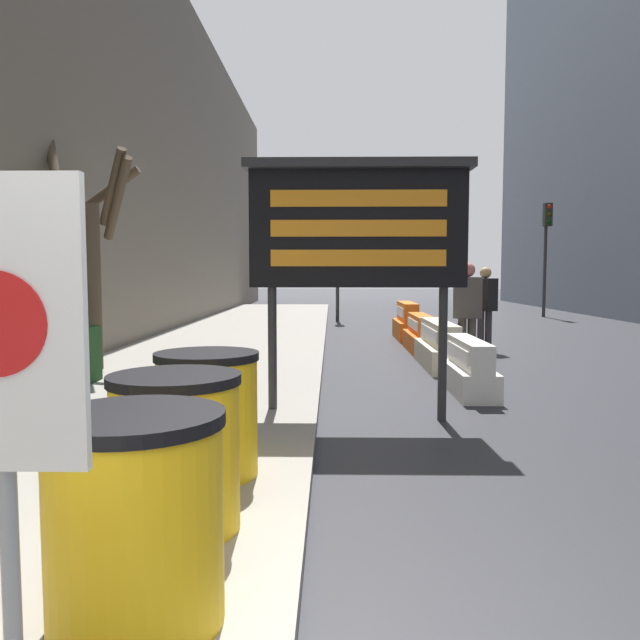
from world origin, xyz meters
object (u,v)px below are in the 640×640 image
object	(u,v)px
jersey_barrier_orange_near	(407,323)
pedestrian_passerby	(485,302)
traffic_light_far_side	(547,235)
pedestrian_worker	(467,307)
traffic_light_near_curb	(338,247)
message_board	(358,227)
jersey_barrier_cream	(439,347)
barrel_drum_foreground	(136,518)
barrel_drum_back	(207,413)
jersey_barrier_orange_far	(421,335)
jersey_barrier_white	(468,369)
traffic_cone_near	(473,349)
warning_sign	(0,364)
traffic_cone_mid	(471,340)
barrel_drum_middle	(176,452)

from	to	relation	value
jersey_barrier_orange_near	pedestrian_passerby	bearing A→B (deg)	-60.86
traffic_light_far_side	pedestrian_worker	bearing A→B (deg)	-113.98
traffic_light_near_curb	pedestrian_worker	size ratio (longest dim) A/B	1.88
message_board	jersey_barrier_cream	bearing A→B (deg)	68.02
barrel_drum_foreground	traffic_light_far_side	size ratio (longest dim) A/B	0.22
message_board	jersey_barrier_cream	xyz separation A→B (m)	(1.61, 3.98, -1.82)
barrel_drum_back	traffic_light_near_curb	bearing A→B (deg)	86.04
barrel_drum_foreground	jersey_barrier_orange_far	size ratio (longest dim) A/B	0.48
barrel_drum_foreground	traffic_light_near_curb	xyz separation A→B (m)	(1.06, 18.59, 1.92)
message_board	traffic_light_far_side	world-z (taller)	traffic_light_far_side
traffic_light_far_side	pedestrian_passerby	distance (m)	11.37
jersey_barrier_white	traffic_light_far_side	distance (m)	16.18
barrel_drum_foreground	pedestrian_worker	bearing A→B (deg)	68.49
traffic_cone_near	traffic_light_near_curb	world-z (taller)	traffic_light_near_curb
warning_sign	traffic_cone_mid	xyz separation A→B (m)	(3.85, 10.54, -1.06)
barrel_drum_middle	traffic_cone_mid	xyz separation A→B (m)	(3.73, 8.84, -0.28)
traffic_cone_mid	barrel_drum_back	bearing A→B (deg)	-115.57
jersey_barrier_white	jersey_barrier_orange_far	xyz separation A→B (m)	(-0.00, 4.61, 0.01)
warning_sign	traffic_cone_mid	bearing A→B (deg)	69.93
jersey_barrier_orange_near	traffic_light_near_curb	distance (m)	6.23
jersey_barrier_orange_far	pedestrian_worker	world-z (taller)	pedestrian_worker
jersey_barrier_orange_near	warning_sign	bearing A→B (deg)	-102.19
barrel_drum_foreground	traffic_light_far_side	xyz separation A→B (m)	(8.81, 20.73, 2.44)
barrel_drum_middle	pedestrian_passerby	bearing A→B (deg)	66.39
barrel_drum_middle	traffic_light_far_side	world-z (taller)	traffic_light_far_side
jersey_barrier_white	traffic_light_near_curb	bearing A→B (deg)	97.65
jersey_barrier_orange_far	pedestrian_passerby	size ratio (longest dim) A/B	1.11
barrel_drum_middle	jersey_barrier_white	xyz separation A→B (m)	(2.83, 4.95, -0.27)
jersey_barrier_orange_far	traffic_cone_near	distance (m)	2.44
barrel_drum_foreground	barrel_drum_back	xyz separation A→B (m)	(-0.09, 2.03, 0.00)
pedestrian_worker	jersey_barrier_orange_near	bearing A→B (deg)	105.64
jersey_barrier_cream	pedestrian_worker	xyz separation A→B (m)	(0.43, -0.23, 0.73)
barrel_drum_foreground	pedestrian_worker	distance (m)	8.70
barrel_drum_back	jersey_barrier_white	size ratio (longest dim) A/B	0.55
jersey_barrier_cream	traffic_light_far_side	size ratio (longest dim) A/B	0.51
traffic_light_near_curb	traffic_light_far_side	size ratio (longest dim) A/B	0.82
barrel_drum_back	traffic_cone_mid	distance (m)	8.68
jersey_barrier_cream	jersey_barrier_orange_near	distance (m)	4.66
message_board	pedestrian_passerby	world-z (taller)	message_board
barrel_drum_back	pedestrian_worker	xyz separation A→B (m)	(3.28, 6.06, 0.48)
jersey_barrier_white	jersey_barrier_orange_far	world-z (taller)	jersey_barrier_orange_far
jersey_barrier_cream	traffic_cone_mid	distance (m)	1.78
jersey_barrier_orange_near	pedestrian_worker	size ratio (longest dim) A/B	1.01
message_board	pedestrian_passerby	distance (m)	6.98
jersey_barrier_orange_near	pedestrian_passerby	xyz separation A→B (m)	(1.34, -2.41, 0.65)
jersey_barrier_orange_far	barrel_drum_middle	bearing A→B (deg)	-106.51
jersey_barrier_cream	pedestrian_worker	distance (m)	0.88
barrel_drum_foreground	barrel_drum_middle	size ratio (longest dim) A/B	1.00
message_board	pedestrian_worker	distance (m)	4.41
jersey_barrier_cream	traffic_cone_near	world-z (taller)	jersey_barrier_cream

